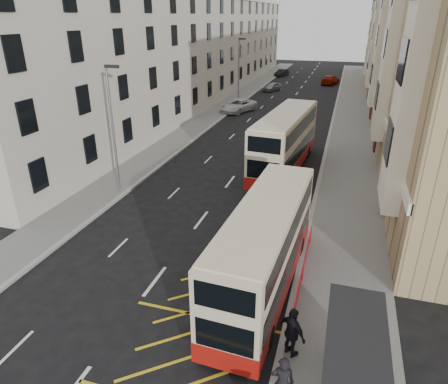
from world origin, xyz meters
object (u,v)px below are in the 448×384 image
(car_dark, at_px, (282,73))
(car_red, at_px, (330,80))
(car_silver, at_px, (272,87))
(double_decker_rear, at_px, (285,142))
(pedestrian_far, at_px, (292,333))
(street_lamp_far, at_px, (239,67))
(bus_shelter, at_px, (360,366))
(pedestrian_near, at_px, (282,383))
(double_decker_front, at_px, (265,248))
(street_lamp_near, at_px, (113,124))
(white_van, at_px, (238,106))

(car_dark, distance_m, car_red, 11.81)
(car_silver, bearing_deg, double_decker_rear, -57.07)
(pedestrian_far, xyz_separation_m, car_red, (-2.12, 60.89, -0.36))
(street_lamp_far, distance_m, car_dark, 27.76)
(bus_shelter, relative_size, car_silver, 1.13)
(pedestrian_near, xyz_separation_m, car_silver, (-10.33, 53.61, -0.45))
(double_decker_front, bearing_deg, bus_shelter, -52.45)
(double_decker_rear, relative_size, pedestrian_near, 5.91)
(street_lamp_far, distance_m, car_silver, 11.95)
(car_silver, relative_size, car_dark, 0.97)
(pedestrian_near, bearing_deg, car_red, -95.87)
(street_lamp_far, bearing_deg, bus_shelter, -70.88)
(street_lamp_near, relative_size, double_decker_rear, 0.72)
(pedestrian_far, bearing_deg, car_silver, -41.15)
(double_decker_rear, bearing_deg, street_lamp_far, 118.18)
(car_silver, distance_m, car_red, 12.41)
(double_decker_front, bearing_deg, car_silver, 103.06)
(street_lamp_far, height_order, double_decker_rear, street_lamp_far)
(pedestrian_far, distance_m, car_dark, 68.98)
(pedestrian_near, xyz_separation_m, white_van, (-11.55, 38.19, -0.35))
(double_decker_rear, relative_size, car_dark, 2.86)
(double_decker_front, height_order, pedestrian_far, double_decker_front)
(street_lamp_far, bearing_deg, pedestrian_near, -73.40)
(pedestrian_far, bearing_deg, street_lamp_far, -35.09)
(bus_shelter, xyz_separation_m, double_decker_rear, (-5.15, 19.84, 0.08))
(car_dark, bearing_deg, white_van, -73.45)
(double_decker_front, relative_size, car_red, 1.95)
(street_lamp_far, distance_m, car_red, 23.24)
(pedestrian_far, xyz_separation_m, car_silver, (-10.33, 51.57, -0.46))
(street_lamp_near, xyz_separation_m, pedestrian_far, (12.70, -10.56, -3.53))
(car_silver, bearing_deg, double_decker_front, -58.93)
(street_lamp_near, distance_m, car_dark, 57.60)
(white_van, relative_size, car_dark, 1.37)
(double_decker_front, xyz_separation_m, pedestrian_near, (1.68, -5.52, -0.92))
(double_decker_front, bearing_deg, pedestrian_far, -61.33)
(street_lamp_far, relative_size, pedestrian_near, 4.26)
(pedestrian_far, bearing_deg, double_decker_front, -26.68)
(street_lamp_near, distance_m, white_van, 25.91)
(double_decker_front, bearing_deg, street_lamp_far, 109.42)
(pedestrian_near, height_order, car_dark, pedestrian_near)
(street_lamp_far, relative_size, double_decker_front, 0.80)
(pedestrian_far, relative_size, car_dark, 0.49)
(double_decker_rear, height_order, car_silver, double_decker_rear)
(street_lamp_far, height_order, pedestrian_far, street_lamp_far)
(bus_shelter, distance_m, double_decker_front, 6.45)
(street_lamp_near, distance_m, car_red, 51.57)
(street_lamp_near, distance_m, car_silver, 41.27)
(double_decker_front, distance_m, car_dark, 65.30)
(bus_shelter, distance_m, car_silver, 54.83)
(street_lamp_far, bearing_deg, car_red, 62.51)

